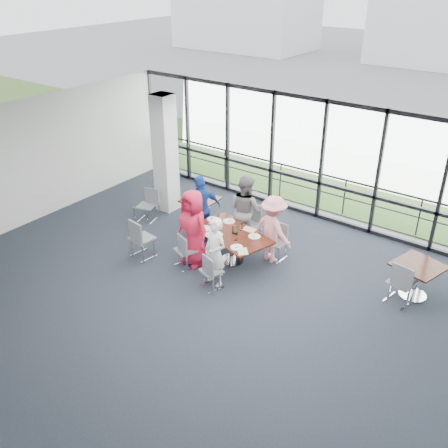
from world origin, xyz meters
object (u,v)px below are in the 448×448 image
Objects in this scene: structural_column at (165,154)px; main_table at (232,238)px; chair_spare_la at (142,238)px; chair_spare_lb at (146,206)px; diner_end at (201,209)px; chair_main_fr at (276,243)px; diner_near_right at (215,252)px; chair_main_nr at (211,271)px; chair_main_nl at (186,250)px; diner_far_left at (245,210)px; chair_main_end at (197,224)px; side_table_right at (418,270)px; side_table_left at (200,203)px; diner_near_left at (193,228)px; diner_far_right at (273,229)px; chair_main_fl at (251,225)px; chair_spare_r at (401,283)px.

structural_column reaches higher than main_table.
chair_spare_la is 1.13× the size of chair_spare_lb.
diner_end is 2.07× the size of chair_main_fr.
diner_near_right is 0.41m from chair_main_nr.
structural_column is 3.72× the size of chair_main_nl.
structural_column is 2.21m from diner_end.
chair_spare_lb is (-2.75, -0.59, -0.45)m from diner_far_left.
side_table_right is at bearing 130.01° from chair_main_end.
diner_far_left is (-4.06, -0.25, 0.25)m from side_table_right.
side_table_right is 6.87m from chair_spare_lb.
structural_column is at bearing 170.09° from side_table_left.
diner_near_left is 1.12× the size of diner_far_right.
diner_near_right is 1.75m from chair_main_fr.
diner_far_right reaches higher than chair_spare_la.
chair_main_fr reaches higher than side_table_left.
diner_end is (-1.39, 1.26, 0.09)m from diner_near_right.
diner_far_left reaches higher than main_table.
chair_main_end is (-1.33, 0.36, -0.21)m from main_table.
chair_main_nr reaches higher than side_table_left.
diner_near_right reaches higher than chair_spare_la.
chair_main_fr is at bearing 60.01° from main_table.
diner_near_right reaches higher than main_table.
diner_near_right is 0.87× the size of diner_far_left.
diner_far_right reaches higher than chair_main_fl.
side_table_right is 5.04m from diner_end.
chair_main_end is at bearing 40.13° from diner_far_left.
chair_main_fl is at bearing 178.00° from chair_spare_lb.
chair_main_nr is (0.04, -0.19, -0.36)m from diner_near_right.
structural_column is 1.55× the size of main_table.
chair_main_fl is at bearing -174.05° from chair_spare_r.
chair_spare_la is 1.83m from chair_spare_lb.
side_table_left is 1.87m from diner_near_left.
diner_near_right is at bearing -32.88° from structural_column.
chair_main_nr reaches higher than side_table_right.
structural_column reaches higher than diner_near_left.
structural_column is 4.02m from chair_main_fr.
diner_far_right is 2.02m from chair_main_nl.
diner_near_right is at bearing 81.99° from chair_main_end.
chair_main_fr is 0.88× the size of chair_spare_r.
structural_column is at bearing -173.36° from chair_spare_r.
chair_spare_r is (4.30, 1.31, -0.43)m from diner_near_left.
side_table_left is at bearing 140.44° from chair_main_nl.
diner_end reaches higher than chair_main_fr.
diner_far_right is at bearing -166.63° from chair_spare_r.
side_table_left is 0.99× the size of chair_main_nl.
diner_end is 2.08m from chair_main_nr.
chair_spare_la reaches higher than chair_spare_lb.
structural_column is at bearing 157.94° from diner_near_right.
diner_near_left is 1.52m from diner_far_left.
diner_near_left reaches higher than chair_main_end.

